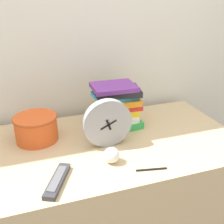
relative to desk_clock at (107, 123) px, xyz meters
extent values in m
cube|color=silver|center=(0.00, 0.44, 0.32)|extent=(6.00, 0.04, 2.40)
cube|color=tan|center=(0.00, 0.03, -0.50)|extent=(1.31, 0.69, 0.76)
cylinder|color=#99999E|center=(0.00, 0.00, 0.00)|extent=(0.23, 0.04, 0.23)
cylinder|color=white|center=(0.00, -0.01, 0.00)|extent=(0.20, 0.01, 0.20)
cube|color=black|center=(0.00, -0.02, 0.00)|extent=(0.03, 0.01, 0.06)
cube|color=black|center=(0.00, -0.02, 0.00)|extent=(0.08, 0.01, 0.04)
cylinder|color=black|center=(0.00, -0.02, 0.00)|extent=(0.01, 0.00, 0.01)
cube|color=green|center=(0.12, 0.16, -0.10)|extent=(0.22, 0.17, 0.04)
cube|color=white|center=(0.11, 0.16, -0.06)|extent=(0.19, 0.15, 0.03)
cube|color=yellow|center=(0.10, 0.19, -0.03)|extent=(0.22, 0.17, 0.03)
cube|color=red|center=(0.12, 0.18, 0.00)|extent=(0.23, 0.16, 0.03)
cube|color=orange|center=(0.12, 0.17, 0.03)|extent=(0.20, 0.14, 0.03)
cube|color=#2D9ED1|center=(0.10, 0.19, 0.06)|extent=(0.21, 0.17, 0.02)
cube|color=#232328|center=(0.11, 0.18, 0.08)|extent=(0.25, 0.19, 0.03)
cube|color=#7A3899|center=(0.09, 0.18, 0.11)|extent=(0.22, 0.18, 0.02)
cylinder|color=#E05623|center=(-0.31, 0.16, -0.05)|extent=(0.20, 0.20, 0.12)
torus|color=#B3451C|center=(-0.31, 0.16, 0.00)|extent=(0.21, 0.21, 0.01)
cube|color=#333338|center=(-0.26, -0.20, -0.10)|extent=(0.13, 0.20, 0.02)
cube|color=#59595E|center=(-0.26, -0.20, -0.09)|extent=(0.09, 0.15, 0.00)
sphere|color=white|center=(-0.02, -0.14, -0.08)|extent=(0.07, 0.07, 0.07)
cylinder|color=black|center=(0.11, -0.24, -0.11)|extent=(0.13, 0.03, 0.01)
camera|label=1|loc=(-0.31, -1.02, 0.54)|focal=42.00mm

